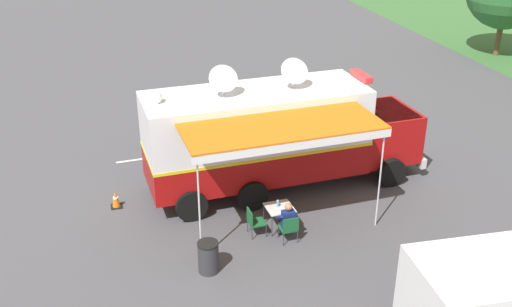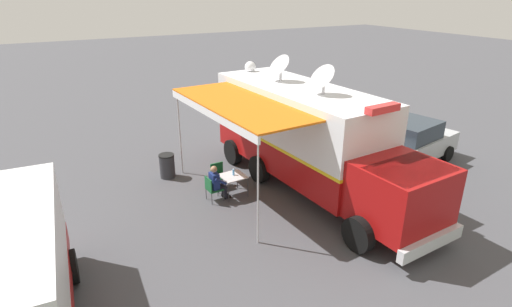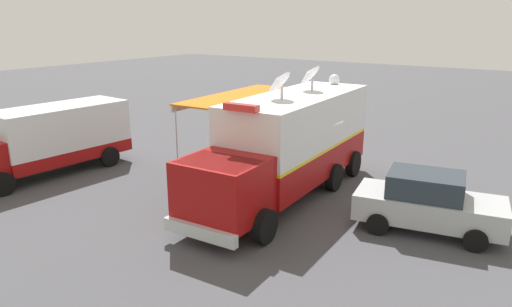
% 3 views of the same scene
% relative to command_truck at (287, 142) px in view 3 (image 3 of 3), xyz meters
% --- Properties ---
extents(ground_plane, '(100.00, 100.00, 0.00)m').
position_rel_command_truck_xyz_m(ground_plane, '(0.00, -0.75, -1.95)').
color(ground_plane, '#47474C').
extents(lot_stripe, '(0.36, 4.80, 0.01)m').
position_rel_command_truck_xyz_m(lot_stripe, '(-3.41, -2.84, -1.94)').
color(lot_stripe, silver).
rests_on(lot_stripe, ground).
extents(command_truck, '(5.24, 9.60, 4.53)m').
position_rel_command_truck_xyz_m(command_truck, '(0.00, 0.00, 0.00)').
color(command_truck, '#9E0F0F').
rests_on(command_truck, ground).
extents(folding_table, '(0.84, 0.84, 0.73)m').
position_rel_command_truck_xyz_m(folding_table, '(2.57, -0.74, -1.27)').
color(folding_table, silver).
rests_on(folding_table, ground).
extents(water_bottle, '(0.07, 0.07, 0.22)m').
position_rel_command_truck_xyz_m(water_bottle, '(2.52, -0.78, -1.11)').
color(water_bottle, '#4C99D8').
rests_on(water_bottle, folding_table).
extents(folding_chair_at_table, '(0.50, 0.50, 0.87)m').
position_rel_command_truck_xyz_m(folding_chair_at_table, '(3.37, -0.70, -1.43)').
color(folding_chair_at_table, '#19562D').
rests_on(folding_chair_at_table, ground).
extents(folding_chair_beside_table, '(0.50, 0.50, 0.87)m').
position_rel_command_truck_xyz_m(folding_chair_beside_table, '(2.74, -1.59, -1.43)').
color(folding_chair_beside_table, '#19562D').
rests_on(folding_chair_beside_table, ground).
extents(seated_responder, '(0.68, 0.57, 1.25)m').
position_rel_command_truck_xyz_m(seated_responder, '(3.18, -0.71, -1.30)').
color(seated_responder, navy).
rests_on(seated_responder, ground).
extents(trash_bin, '(0.57, 0.57, 0.91)m').
position_rel_command_truck_xyz_m(trash_bin, '(4.10, -3.22, -1.49)').
color(trash_bin, '#2D2D33').
rests_on(trash_bin, ground).
extents(traffic_cone, '(0.36, 0.36, 0.58)m').
position_rel_command_truck_xyz_m(traffic_cone, '(-0.03, -5.42, -1.67)').
color(traffic_cone, black).
rests_on(traffic_cone, ground).
extents(support_truck, '(2.70, 6.93, 2.70)m').
position_rel_command_truck_xyz_m(support_truck, '(9.10, 3.28, -0.56)').
color(support_truck, white).
rests_on(support_truck, ground).
extents(car_behind_truck, '(4.46, 2.58, 1.76)m').
position_rel_command_truck_xyz_m(car_behind_truck, '(-4.95, 0.20, -1.07)').
color(car_behind_truck, '#B2B5BA').
rests_on(car_behind_truck, ground).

